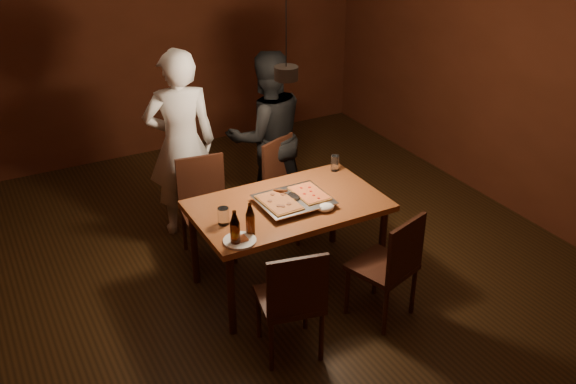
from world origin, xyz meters
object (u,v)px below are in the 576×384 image
beer_bottle_b (250,219)px  diner_dark (267,136)px  chair_near_right (392,259)px  dining_table (288,211)px  diner_white (181,144)px  chair_far_right (287,178)px  chair_far_left (204,199)px  plate_slice (240,241)px  pizza_tray (294,202)px  chair_near_left (293,294)px  beer_bottle_a (235,228)px  pendant_lamp (286,72)px

beer_bottle_b → diner_dark: diner_dark is taller
chair_near_right → dining_table: bearing=102.6°
chair_near_right → diner_white: (-0.88, 2.01, 0.34)m
chair_far_right → diner_white: bearing=-52.5°
diner_white → diner_dark: size_ratio=1.07×
chair_far_right → beer_bottle_b: beer_bottle_b is taller
beer_bottle_b → chair_far_left: bearing=87.4°
plate_slice → diner_white: diner_white is taller
diner_white → diner_dark: (0.82, -0.08, -0.06)m
chair_far_left → chair_far_right: 0.82m
dining_table → pizza_tray: size_ratio=2.73×
diner_white → chair_far_left: bearing=102.6°
chair_near_left → beer_bottle_b: beer_bottle_b is taller
pizza_tray → beer_bottle_b: 0.55m
chair_far_left → dining_table: bearing=126.1°
chair_near_right → beer_bottle_b: bearing=133.5°
plate_slice → beer_bottle_a: bearing=-159.0°
plate_slice → pizza_tray: bearing=26.4°
dining_table → chair_near_left: chair_near_left is taller
beer_bottle_b → diner_white: diner_white is taller
pendant_lamp → diner_white: bearing=114.8°
chair_far_right → beer_bottle_a: bearing=23.6°
chair_near_right → plate_slice: (-1.02, 0.45, 0.22)m
chair_near_left → beer_bottle_b: bearing=108.4°
diner_dark → pendant_lamp: size_ratio=1.49×
beer_bottle_a → diner_dark: size_ratio=0.16×
chair_near_left → pizza_tray: bearing=72.8°
pizza_tray → plate_slice: bearing=-148.3°
chair_far_left → pendant_lamp: 1.45m
chair_near_right → pendant_lamp: size_ratio=0.48×
chair_far_right → chair_near_left: bearing=38.6°
chair_near_left → beer_bottle_a: bearing=126.9°
diner_white → chair_near_left: bearing=101.6°
chair_near_left → beer_bottle_a: 0.61m
chair_near_right → beer_bottle_a: beer_bottle_a is taller
chair_far_right → pizza_tray: size_ratio=1.01×
chair_far_right → chair_near_right: 1.56m
chair_far_left → diner_white: (-0.01, 0.47, 0.34)m
plate_slice → diner_white: size_ratio=0.14×
diner_dark → pendant_lamp: 1.40m
chair_near_right → plate_slice: size_ratio=2.22×
dining_table → pendant_lamp: 1.10m
dining_table → plate_slice: bearing=-149.6°
chair_near_left → pizza_tray: (0.43, 0.77, 0.24)m
chair_far_right → beer_bottle_b: 1.41m
dining_table → chair_far_right: (0.41, 0.78, -0.14)m
dining_table → pendant_lamp: size_ratio=1.36×
dining_table → chair_near_right: 0.91m
chair_far_left → chair_near_left: bearing=98.1°
chair_far_left → chair_near_right: bearing=127.0°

